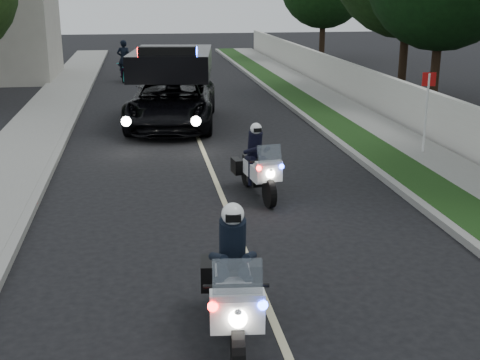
% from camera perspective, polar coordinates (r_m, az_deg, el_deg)
% --- Properties ---
extents(ground, '(120.00, 120.00, 0.00)m').
position_cam_1_polar(ground, '(9.66, 2.28, -10.87)').
color(ground, black).
rests_on(ground, ground).
extents(curb_right, '(0.20, 60.00, 0.15)m').
position_cam_1_polar(curb_right, '(19.77, 8.37, 3.79)').
color(curb_right, gray).
rests_on(curb_right, ground).
extents(grass_verge, '(1.20, 60.00, 0.16)m').
position_cam_1_polar(grass_verge, '(19.99, 10.29, 3.85)').
color(grass_verge, '#193814').
rests_on(grass_verge, ground).
extents(sidewalk_right, '(1.40, 60.00, 0.16)m').
position_cam_1_polar(sidewalk_right, '(20.45, 13.74, 3.93)').
color(sidewalk_right, gray).
rests_on(sidewalk_right, ground).
extents(property_wall, '(0.22, 60.00, 1.50)m').
position_cam_1_polar(property_wall, '(20.72, 16.44, 5.79)').
color(property_wall, beige).
rests_on(property_wall, ground).
extents(curb_left, '(0.20, 60.00, 0.15)m').
position_cam_1_polar(curb_left, '(19.05, -15.95, 2.82)').
color(curb_left, gray).
rests_on(curb_left, ground).
extents(sidewalk_left, '(2.00, 60.00, 0.16)m').
position_cam_1_polar(sidewalk_left, '(19.22, -19.20, 2.65)').
color(sidewalk_left, gray).
rests_on(sidewalk_left, ground).
extents(lane_marking, '(0.12, 50.00, 0.01)m').
position_cam_1_polar(lane_marking, '(19.00, -3.57, 3.18)').
color(lane_marking, '#BFB78C').
rests_on(lane_marking, ground).
extents(police_moto_left, '(0.99, 2.28, 1.88)m').
position_cam_1_polar(police_moto_left, '(8.71, -0.57, -14.19)').
color(police_moto_left, silver).
rests_on(police_moto_left, ground).
extents(police_moto_right, '(0.93, 2.03, 1.66)m').
position_cam_1_polar(police_moto_right, '(14.32, 1.58, -1.41)').
color(police_moto_right, silver).
rests_on(police_moto_right, ground).
extents(police_suv, '(3.61, 6.41, 2.96)m').
position_cam_1_polar(police_suv, '(21.90, -6.09, 4.96)').
color(police_suv, black).
rests_on(police_suv, ground).
extents(bicycle, '(0.82, 1.93, 0.99)m').
position_cam_1_polar(bicycle, '(32.89, -10.35, 8.77)').
color(bicycle, black).
rests_on(bicycle, ground).
extents(cyclist, '(0.72, 0.52, 1.88)m').
position_cam_1_polar(cyclist, '(32.89, -10.35, 8.77)').
color(cyclist, black).
rests_on(cyclist, ground).
extents(sign_post, '(0.43, 0.43, 2.43)m').
position_cam_1_polar(sign_post, '(18.36, 16.17, 2.04)').
color(sign_post, '#AF250C').
rests_on(sign_post, ground).
extents(tree_right_c, '(6.10, 6.10, 9.87)m').
position_cam_1_polar(tree_right_c, '(27.00, 16.98, 6.58)').
color(tree_right_c, black).
rests_on(tree_right_c, ground).
extents(tree_right_d, '(7.27, 7.27, 11.13)m').
position_cam_1_polar(tree_right_d, '(29.34, 14.32, 7.56)').
color(tree_right_d, '#183612').
rests_on(tree_right_d, ground).
extents(tree_right_e, '(6.97, 6.97, 9.40)m').
position_cam_1_polar(tree_right_e, '(42.50, 7.37, 10.69)').
color(tree_right_e, black).
rests_on(tree_right_e, ground).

